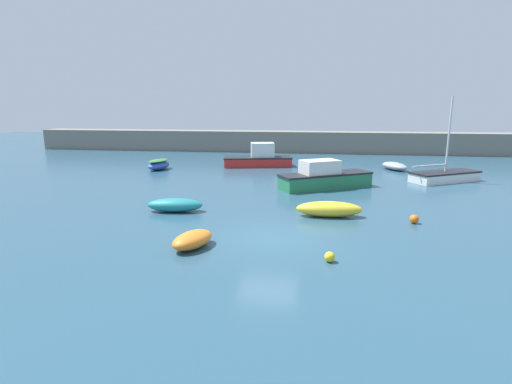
% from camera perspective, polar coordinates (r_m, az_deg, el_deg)
% --- Properties ---
extents(ground_plane, '(120.00, 120.00, 0.20)m').
position_cam_1_polar(ground_plane, '(17.01, 1.76, -6.86)').
color(ground_plane, '#284C60').
extents(harbor_breakwater, '(64.18, 2.93, 2.44)m').
position_cam_1_polar(harbor_breakwater, '(48.08, 6.11, 7.16)').
color(harbor_breakwater, slate).
rests_on(harbor_breakwater, ground_plane).
extents(rowboat_blue_near, '(3.33, 1.29, 0.77)m').
position_cam_1_polar(rowboat_blue_near, '(20.35, 10.39, -2.41)').
color(rowboat_blue_near, yellow).
rests_on(rowboat_blue_near, ground_plane).
extents(motorboat_grey_hull, '(6.48, 4.82, 1.91)m').
position_cam_1_polar(motorboat_grey_hull, '(27.24, 9.69, 2.08)').
color(motorboat_grey_hull, '#287A4C').
rests_on(motorboat_grey_hull, ground_plane).
extents(rowboat_white_midwater, '(3.01, 1.46, 0.71)m').
position_cam_1_polar(rowboat_white_midwater, '(21.39, -11.50, -1.83)').
color(rowboat_white_midwater, teal).
rests_on(rowboat_white_midwater, ground_plane).
extents(open_tender_yellow, '(2.51, 3.22, 0.66)m').
position_cam_1_polar(open_tender_yellow, '(36.57, 19.17, 3.53)').
color(open_tender_yellow, gray).
rests_on(open_tender_yellow, ground_plane).
extents(sailboat_tall_mast, '(5.51, 4.27, 6.12)m').
position_cam_1_polar(sailboat_tall_mast, '(32.37, 25.35, 2.12)').
color(sailboat_tall_mast, white).
rests_on(sailboat_tall_mast, ground_plane).
extents(fishing_dinghy_green, '(1.78, 2.29, 0.65)m').
position_cam_1_polar(fishing_dinghy_green, '(15.94, -9.05, -6.75)').
color(fishing_dinghy_green, orange).
rests_on(fishing_dinghy_green, ground_plane).
extents(rowboat_with_red_cover, '(1.85, 2.83, 0.90)m').
position_cam_1_polar(rowboat_with_red_cover, '(35.67, -13.73, 3.85)').
color(rowboat_with_red_cover, '#2D56B7').
rests_on(rowboat_with_red_cover, ground_plane).
extents(cabin_cruiser_white, '(6.48, 3.36, 2.15)m').
position_cam_1_polar(cabin_cruiser_white, '(36.46, 0.42, 4.82)').
color(cabin_cruiser_white, red).
rests_on(cabin_cruiser_white, ground_plane).
extents(mooring_buoy_orange, '(0.42, 0.42, 0.42)m').
position_cam_1_polar(mooring_buoy_orange, '(20.34, 21.66, -3.61)').
color(mooring_buoy_orange, orange).
rests_on(mooring_buoy_orange, ground_plane).
extents(mooring_buoy_yellow, '(0.38, 0.38, 0.38)m').
position_cam_1_polar(mooring_buoy_yellow, '(14.65, 10.48, -9.10)').
color(mooring_buoy_yellow, yellow).
rests_on(mooring_buoy_yellow, ground_plane).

